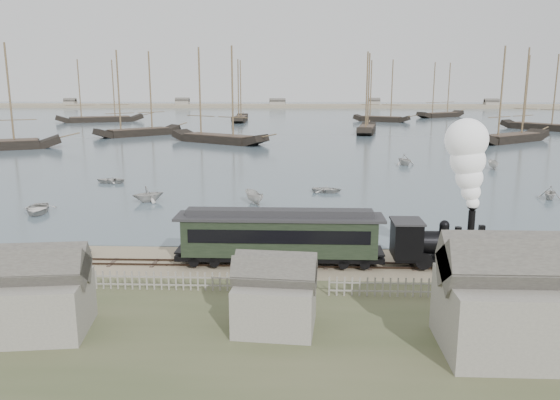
{
  "coord_description": "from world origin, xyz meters",
  "views": [
    {
      "loc": [
        3.35,
        -38.14,
        12.39
      ],
      "look_at": [
        1.62,
        3.33,
        3.5
      ],
      "focal_mm": 35.0,
      "sensor_mm": 36.0,
      "label": 1
    }
  ],
  "objects": [
    {
      "name": "ground",
      "position": [
        0.0,
        0.0,
        0.0
      ],
      "size": [
        600.0,
        600.0,
        0.0
      ],
      "primitive_type": "plane",
      "color": "gray",
      "rests_on": "ground"
    },
    {
      "name": "harbor_water",
      "position": [
        0.0,
        170.0,
        0.03
      ],
      "size": [
        600.0,
        336.0,
        0.06
      ],
      "primitive_type": "cube",
      "color": "#42515E",
      "rests_on": "ground"
    },
    {
      "name": "rail_track",
      "position": [
        0.0,
        -2.0,
        0.04
      ],
      "size": [
        120.0,
        1.8,
        0.16
      ],
      "color": "#32241B",
      "rests_on": "ground"
    },
    {
      "name": "picket_fence_west",
      "position": [
        -6.5,
        -7.0,
        0.0
      ],
      "size": [
        19.0,
        0.1,
        1.2
      ],
      "primitive_type": null,
      "color": "gray",
      "rests_on": "ground"
    },
    {
      "name": "picket_fence_east",
      "position": [
        12.5,
        -7.5,
        0.0
      ],
      "size": [
        15.0,
        0.1,
        1.2
      ],
      "primitive_type": null,
      "color": "gray",
      "rests_on": "ground"
    },
    {
      "name": "shed_left",
      "position": [
        -10.0,
        -13.0,
        0.0
      ],
      "size": [
        5.0,
        4.0,
        4.1
      ],
      "primitive_type": null,
      "color": "gray",
      "rests_on": "ground"
    },
    {
      "name": "shed_mid",
      "position": [
        2.0,
        -12.0,
        0.0
      ],
      "size": [
        4.0,
        3.5,
        3.6
      ],
      "primitive_type": null,
      "color": "gray",
      "rests_on": "ground"
    },
    {
      "name": "shed_right",
      "position": [
        13.0,
        -14.0,
        0.0
      ],
      "size": [
        6.0,
        5.0,
        5.1
      ],
      "primitive_type": null,
      "color": "gray",
      "rests_on": "ground"
    },
    {
      "name": "far_spit",
      "position": [
        0.0,
        250.0,
        0.0
      ],
      "size": [
        500.0,
        20.0,
        1.8
      ],
      "primitive_type": "cube",
      "color": "tan",
      "rests_on": "ground"
    },
    {
      "name": "locomotive",
      "position": [
        14.0,
        -2.0,
        4.51
      ],
      "size": [
        7.85,
        2.93,
        9.79
      ],
      "color": "black",
      "rests_on": "ground"
    },
    {
      "name": "passenger_coach",
      "position": [
        1.81,
        -2.0,
        2.18
      ],
      "size": [
        14.22,
        2.74,
        3.45
      ],
      "color": "black",
      "rests_on": "ground"
    },
    {
      "name": "beached_dinghy",
      "position": [
        -13.69,
        -0.07,
        0.4
      ],
      "size": [
        4.11,
        4.68,
        0.81
      ],
      "primitive_type": "imported",
      "rotation": [
        0.0,
        0.0,
        1.16
      ],
      "color": "beige",
      "rests_on": "ground"
    },
    {
      "name": "rowboat_0",
      "position": [
        -22.3,
        12.27,
        0.51
      ],
      "size": [
        5.02,
        4.16,
        0.9
      ],
      "primitive_type": "imported",
      "rotation": [
        0.0,
        0.0,
        0.27
      ],
      "color": "beige",
      "rests_on": "harbor_water"
    },
    {
      "name": "rowboat_1",
      "position": [
        -13.0,
        17.87,
        0.93
      ],
      "size": [
        4.17,
        4.32,
        1.74
      ],
      "primitive_type": "imported",
      "rotation": [
        0.0,
        0.0,
        2.12
      ],
      "color": "beige",
      "rests_on": "harbor_water"
    },
    {
      "name": "rowboat_2",
      "position": [
        -1.7,
        17.45,
        0.73
      ],
      "size": [
        3.69,
        2.71,
        1.34
      ],
      "primitive_type": "imported",
      "rotation": [
        0.0,
        0.0,
        3.6
      ],
      "color": "beige",
      "rests_on": "harbor_water"
    },
    {
      "name": "rowboat_3",
      "position": [
        6.18,
        23.74,
        0.41
      ],
      "size": [
        2.89,
        3.72,
        0.71
      ],
      "primitive_type": "imported",
      "rotation": [
        0.0,
        0.0,
        1.43
      ],
      "color": "beige",
      "rests_on": "harbor_water"
    },
    {
      "name": "rowboat_4",
      "position": [
        30.21,
        20.93,
        0.81
      ],
      "size": [
        3.65,
        3.47,
        1.51
      ],
      "primitive_type": "imported",
      "rotation": [
        0.0,
        0.0,
        5.84
      ],
      "color": "beige",
      "rests_on": "harbor_water"
    },
    {
      "name": "rowboat_5",
      "position": [
        31.34,
        42.51,
        0.69
      ],
      "size": [
        3.42,
        1.68,
        1.27
      ],
      "primitive_type": "imported",
      "rotation": [
        0.0,
        0.0,
        3.0
      ],
      "color": "beige",
      "rests_on": "harbor_water"
    },
    {
      "name": "rowboat_6",
      "position": [
        -21.0,
        28.81,
        0.43
      ],
      "size": [
        2.87,
        3.77,
        0.73
      ],
      "primitive_type": "imported",
      "rotation": [
        0.0,
        0.0,
        4.61
      ],
      "color": "beige",
      "rests_on": "harbor_water"
    },
    {
      "name": "rowboat_7",
      "position": [
        19.01,
        45.67,
        0.95
      ],
      "size": [
        4.26,
        4.01,
        1.79
      ],
      "primitive_type": "imported",
      "rotation": [
        0.0,
        0.0,
        0.4
      ],
      "color": "beige",
      "rests_on": "harbor_water"
    },
    {
      "name": "schooner_1",
      "position": [
        -36.07,
        91.63,
        10.06
      ],
      "size": [
        18.63,
        18.02,
        20.0
      ],
      "primitive_type": null,
      "rotation": [
        0.0,
        0.0,
        0.76
      ],
      "color": "black",
      "rests_on": "harbor_water"
    },
    {
      "name": "schooner_2",
      "position": [
        -14.5,
        76.79,
        10.06
      ],
      "size": [
        22.64,
        17.06,
        20.0
      ],
      "primitive_type": null,
      "rotation": [
        0.0,
        0.0,
        -0.56
      ],
      "color": "black",
      "rests_on": "harbor_water"
    },
    {
      "name": "schooner_3",
      "position": [
        19.48,
        101.3,
        10.06
      ],
      "size": [
        7.65,
        19.38,
        20.0
      ],
      "primitive_type": null,
      "rotation": [
        0.0,
        0.0,
        1.39
      ],
      "color": "black",
      "rests_on": "harbor_water"
    },
    {
      "name": "schooner_4",
      "position": [
        47.97,
        80.83,
        10.06
      ],
      "size": [
        21.27,
        18.22,
        20.0
      ],
      "primitive_type": null,
      "rotation": [
        0.0,
        0.0,
        0.66
      ],
      "color": "black",
      "rests_on": "harbor_water"
    },
    {
      "name": "schooner_5",
      "position": [
        67.33,
        113.47,
        10.06
      ],
      "size": [
        16.33,
        19.69,
        20.0
      ],
      "primitive_type": null,
      "rotation": [
        0.0,
        0.0,
        -0.93
      ],
      "color": "black",
      "rests_on": "harbor_water"
    },
    {
      "name": "schooner_6",
      "position": [
        -62.86,
        138.89,
        10.06
      ],
      "size": [
        27.31,
        17.27,
        20.0
      ],
      "primitive_type": null,
      "rotation": [
        0.0,
        0.0,
        0.44
      ],
      "color": "black",
      "rests_on": "harbor_water"
    },
    {
      "name": "schooner_7",
      "position": [
        -17.33,
        142.01,
        10.06
      ],
      "size": [
        4.76,
        19.42,
        20.0
      ],
      "primitive_type": null,
      "rotation": [
        0.0,
        0.0,
        1.59
      ],
      "color": "black",
      "rests_on": "harbor_water"
    },
    {
      "name": "schooner_8",
      "position": [
        29.1,
        143.98,
        10.06
      ],
      "size": [
        18.47,
        12.17,
        20.0
      ],
      "primitive_type": null,
      "rotation": [
        0.0,
        0.0,
        -0.47
      ],
      "color": "black",
      "rests_on": "harbor_water"
    },
    {
      "name": "schooner_9",
      "position": [
        54.47,
        168.84,
        10.06
      ],
      "size": [
        20.62,
        17.42,
        20.0
      ],
      "primitive_type": null,
      "rotation": [
        0.0,
        0.0,
        0.65
      ],
      "color": "black",
      "rests_on": "harbor_water"
    }
  ]
}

